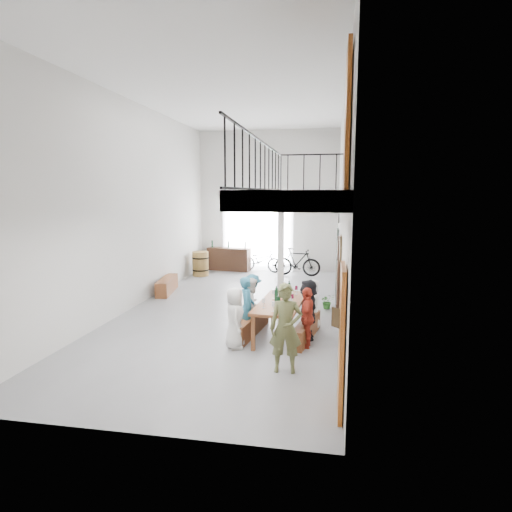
% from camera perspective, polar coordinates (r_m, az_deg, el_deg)
% --- Properties ---
extents(floor, '(12.00, 12.00, 0.00)m').
position_cam_1_polar(floor, '(11.50, -2.97, -7.16)').
color(floor, slate).
rests_on(floor, ground).
extents(room_walls, '(12.00, 12.00, 12.00)m').
position_cam_1_polar(room_walls, '(11.09, -3.11, 10.82)').
color(room_walls, silver).
rests_on(room_walls, ground).
extents(gateway_portal, '(2.80, 0.08, 2.80)m').
position_cam_1_polar(gateway_portal, '(17.07, 0.21, 2.76)').
color(gateway_portal, white).
rests_on(gateway_portal, ground).
extents(right_wall_decor, '(0.07, 8.28, 5.07)m').
position_cam_1_polar(right_wall_decor, '(9.02, 11.10, -0.33)').
color(right_wall_decor, '#AE5D1E').
rests_on(right_wall_decor, ground).
extents(balcony, '(1.52, 5.62, 4.00)m').
position_cam_1_polar(balcony, '(7.68, 6.06, 7.42)').
color(balcony, silver).
rests_on(balcony, ground).
extents(tasting_table, '(1.03, 2.19, 0.79)m').
position_cam_1_polar(tasting_table, '(9.22, 3.30, -6.58)').
color(tasting_table, brown).
rests_on(tasting_table, ground).
extents(bench_inner, '(0.55, 1.88, 0.43)m').
position_cam_1_polar(bench_inner, '(9.54, -0.76, -9.13)').
color(bench_inner, brown).
rests_on(bench_inner, ground).
extents(bench_wall, '(0.53, 1.78, 0.41)m').
position_cam_1_polar(bench_wall, '(9.31, 6.76, -9.69)').
color(bench_wall, brown).
rests_on(bench_wall, ground).
extents(tableware, '(0.62, 1.58, 0.35)m').
position_cam_1_polar(tableware, '(9.16, 3.56, -5.22)').
color(tableware, black).
rests_on(tableware, tasting_table).
extents(side_bench, '(0.61, 1.67, 0.46)m').
position_cam_1_polar(side_bench, '(13.63, -11.79, -3.85)').
color(side_bench, brown).
rests_on(side_bench, ground).
extents(oak_barrel, '(0.62, 0.62, 0.91)m').
position_cam_1_polar(oak_barrel, '(16.14, -7.41, -1.03)').
color(oak_barrel, brown).
rests_on(oak_barrel, ground).
extents(serving_counter, '(1.77, 0.71, 0.91)m').
position_cam_1_polar(serving_counter, '(17.13, -3.64, -0.42)').
color(serving_counter, '#382215').
rests_on(serving_counter, ground).
extents(counter_bottles, '(1.46, 0.29, 0.28)m').
position_cam_1_polar(counter_bottles, '(17.03, -3.69, 1.54)').
color(counter_bottles, black).
rests_on(counter_bottles, serving_counter).
extents(guest_left_a, '(0.54, 0.69, 1.24)m').
position_cam_1_polar(guest_left_a, '(8.63, -2.84, -8.24)').
color(guest_left_a, silver).
rests_on(guest_left_a, ground).
extents(guest_left_b, '(0.40, 0.53, 1.32)m').
position_cam_1_polar(guest_left_b, '(9.25, -1.21, -6.81)').
color(guest_left_b, '#266580').
rests_on(guest_left_b, ground).
extents(guest_left_c, '(0.48, 0.60, 1.21)m').
position_cam_1_polar(guest_left_c, '(9.66, -0.51, -6.47)').
color(guest_left_c, silver).
rests_on(guest_left_c, ground).
extents(guest_left_d, '(0.62, 0.86, 1.19)m').
position_cam_1_polar(guest_left_d, '(10.19, -0.47, -5.74)').
color(guest_left_d, '#266580').
rests_on(guest_left_d, ground).
extents(guest_right_a, '(0.35, 0.74, 1.23)m').
position_cam_1_polar(guest_right_a, '(8.72, 6.84, -8.13)').
color(guest_right_a, maroon).
rests_on(guest_right_a, ground).
extents(guest_right_b, '(0.48, 1.22, 1.28)m').
position_cam_1_polar(guest_right_b, '(9.22, 6.97, -7.04)').
color(guest_right_b, black).
rests_on(guest_right_b, ground).
extents(guest_right_c, '(0.48, 0.63, 1.15)m').
position_cam_1_polar(guest_right_c, '(9.91, 7.55, -6.36)').
color(guest_right_c, silver).
rests_on(guest_right_c, ground).
extents(host_standing, '(0.60, 0.42, 1.57)m').
position_cam_1_polar(host_standing, '(7.48, 3.99, -9.57)').
color(host_standing, '#515530').
rests_on(host_standing, ground).
extents(potted_plant, '(0.46, 0.43, 0.40)m').
position_cam_1_polar(potted_plant, '(11.70, 9.48, -5.98)').
color(potted_plant, '#1B4519').
rests_on(potted_plant, ground).
extents(bicycle_near, '(1.81, 0.98, 0.90)m').
position_cam_1_polar(bicycle_near, '(16.82, 0.69, -0.58)').
color(bicycle_near, black).
rests_on(bicycle_near, ground).
extents(bicycle_far, '(1.78, 0.66, 1.05)m').
position_cam_1_polar(bicycle_far, '(16.04, 5.53, -0.80)').
color(bicycle_far, black).
rests_on(bicycle_far, ground).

